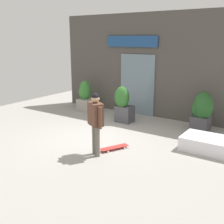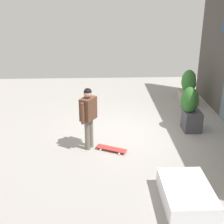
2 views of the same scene
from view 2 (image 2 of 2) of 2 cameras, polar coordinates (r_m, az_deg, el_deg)
ground_plane at (r=8.56m, az=2.69°, el=-4.30°), size 12.00×12.00×0.00m
skateboarder at (r=7.49m, az=-4.45°, el=-0.11°), size 0.55×0.44×1.60m
skateboard at (r=7.71m, az=-0.14°, el=-6.88°), size 0.52×0.80×0.08m
planter_box_left at (r=11.02m, az=14.09°, el=4.48°), size 0.68×0.59×1.23m
planter_box_right at (r=8.89m, az=14.46°, el=0.91°), size 0.61×0.59×1.28m
snow_ledge at (r=6.11m, az=13.76°, el=-14.83°), size 1.33×0.90×0.37m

